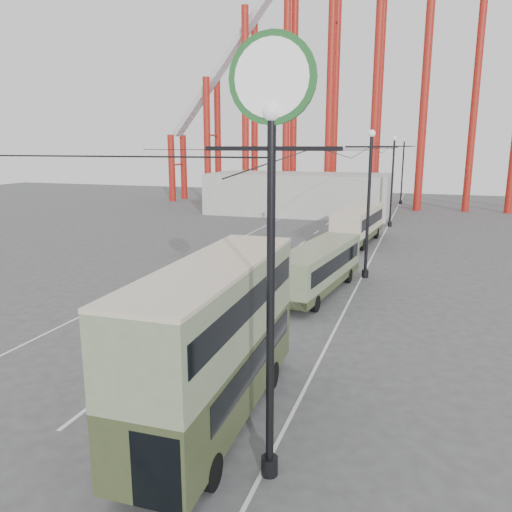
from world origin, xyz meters
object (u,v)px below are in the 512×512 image
(double_decker_bus, at_px, (215,335))
(single_decker_green, at_px, (318,267))
(pedestrian, at_px, (222,328))
(lamp_post_near, at_px, (271,168))
(single_decker_cream, at_px, (358,223))

(double_decker_bus, height_order, single_decker_green, double_decker_bus)
(double_decker_bus, xyz_separation_m, pedestrian, (-1.91, 5.06, -1.81))
(lamp_post_near, height_order, pedestrian, lamp_post_near)
(single_decker_cream, relative_size, pedestrian, 5.07)
(single_decker_green, bearing_deg, lamp_post_near, -75.23)
(double_decker_bus, height_order, single_decker_cream, double_decker_bus)
(single_decker_cream, xyz_separation_m, pedestrian, (-2.20, -25.81, -0.74))
(single_decker_green, bearing_deg, double_decker_bus, -83.32)
(double_decker_bus, distance_m, single_decker_cream, 30.88)
(pedestrian, bearing_deg, single_decker_green, -99.11)
(lamp_post_near, distance_m, single_decker_cream, 33.47)
(lamp_post_near, xyz_separation_m, pedestrian, (-4.24, 7.04, -6.86))
(double_decker_bus, bearing_deg, single_decker_cream, 88.03)
(single_decker_green, xyz_separation_m, single_decker_cream, (0.15, 16.29, 0.19))
(double_decker_bus, distance_m, single_decker_green, 14.63)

